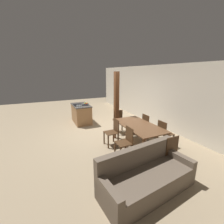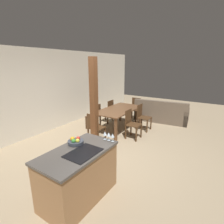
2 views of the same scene
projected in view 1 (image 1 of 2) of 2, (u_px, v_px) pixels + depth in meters
ground_plane at (102, 131)px, 6.25m from camera, size 16.00×16.00×0.00m
wall_back at (154, 95)px, 6.98m from camera, size 11.20×0.08×2.70m
kitchen_island at (81, 114)px, 7.23m from camera, size 1.33×0.74×0.90m
fruit_bowl at (86, 104)px, 7.03m from camera, size 0.28×0.28×0.11m
wine_glass_near at (77, 105)px, 6.44m from camera, size 0.07×0.07×0.15m
wine_glass_middle at (79, 105)px, 6.48m from camera, size 0.07×0.07×0.15m
wine_glass_far at (81, 105)px, 6.51m from camera, size 0.07×0.07×0.15m
dining_table at (138, 127)px, 4.87m from camera, size 1.86×0.99×0.73m
dining_chair_near_left at (113, 131)px, 4.98m from camera, size 0.40×0.40×0.89m
dining_chair_near_right at (126, 142)px, 4.25m from camera, size 0.40×0.40×0.89m
dining_chair_far_left at (148, 125)px, 5.58m from camera, size 0.40×0.40×0.89m
dining_chair_far_right at (164, 133)px, 4.84m from camera, size 0.40×0.40×0.89m
dining_chair_head_end at (120, 121)px, 6.05m from camera, size 0.40×0.40×0.89m
dining_chair_foot_end at (168, 150)px, 3.77m from camera, size 0.40×0.40×0.89m
couch at (146, 177)px, 3.08m from camera, size 1.03×2.10×0.87m
timber_post at (116, 103)px, 5.94m from camera, size 0.17×0.17×2.41m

